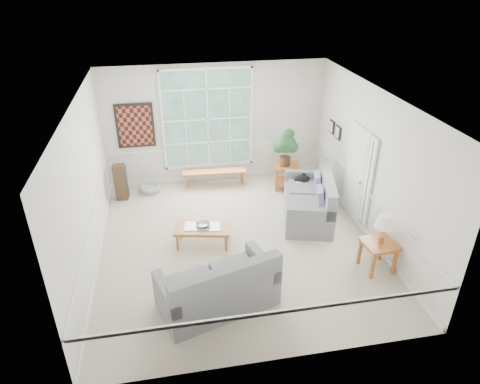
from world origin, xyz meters
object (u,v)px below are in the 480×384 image
at_px(loveseat_right, 308,197).
at_px(coffee_table, 203,235).
at_px(loveseat_front, 217,281).
at_px(end_table, 286,176).
at_px(side_table, 377,255).

bearing_deg(loveseat_right, coffee_table, -150.69).
xyz_separation_m(loveseat_front, coffee_table, (-0.05, 1.80, -0.30)).
bearing_deg(loveseat_right, end_table, 107.48).
distance_m(loveseat_right, side_table, 2.12).
bearing_deg(coffee_table, loveseat_right, 26.17).
xyz_separation_m(end_table, side_table, (0.75, -3.48, -0.02)).
xyz_separation_m(loveseat_right, loveseat_front, (-2.35, -2.41, -0.01)).
distance_m(end_table, side_table, 3.56).
xyz_separation_m(loveseat_right, end_table, (-0.07, 1.48, -0.20)).
height_order(end_table, side_table, end_table).
distance_m(coffee_table, side_table, 3.38).
height_order(loveseat_front, side_table, loveseat_front).
bearing_deg(loveseat_front, end_table, 42.57).
height_order(loveseat_right, side_table, loveseat_right).
xyz_separation_m(loveseat_right, coffee_table, (-2.40, -0.62, -0.31)).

